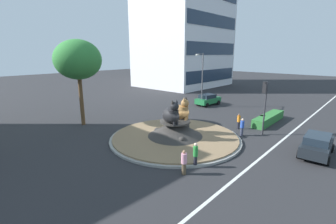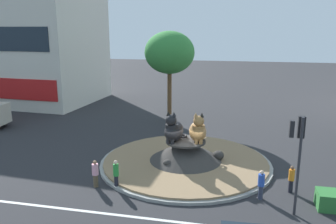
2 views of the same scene
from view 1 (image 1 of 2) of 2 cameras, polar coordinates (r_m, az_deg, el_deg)
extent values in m
plane|color=#28282B|center=(21.39, 1.72, -6.43)|extent=(160.00, 160.00, 0.00)
cube|color=silver|center=(17.95, 20.03, -11.45)|extent=(112.00, 0.20, 0.01)
cylinder|color=gray|center=(21.36, 1.72, -6.20)|extent=(11.53, 11.53, 0.18)
cylinder|color=#846B4C|center=(21.31, 1.72, -5.83)|extent=(11.07, 11.07, 0.12)
cone|color=#33302D|center=(21.07, 1.74, -3.93)|extent=(4.87, 4.87, 1.36)
cylinder|color=#33302D|center=(20.89, 1.75, -2.31)|extent=(2.68, 2.68, 0.12)
ellipsoid|color=#33302D|center=(23.11, 4.25, -3.32)|extent=(0.76, 0.75, 0.61)
ellipsoid|color=#33302D|center=(21.88, -2.47, -4.43)|extent=(0.63, 0.69, 0.51)
ellipsoid|color=#33302D|center=(19.65, 3.35, -6.63)|extent=(0.62, 0.55, 0.50)
ellipsoid|color=black|center=(20.03, 0.65, -0.86)|extent=(1.47, 2.01, 1.33)
cylinder|color=black|center=(19.71, 1.31, -0.66)|extent=(1.01, 1.01, 0.83)
sphere|color=black|center=(19.44, 1.57, 1.33)|extent=(0.73, 0.73, 0.73)
torus|color=black|center=(20.91, 0.02, -1.73)|extent=(0.92, 0.92, 0.17)
cone|color=black|center=(19.48, 2.04, 2.63)|extent=(0.35, 0.35, 0.30)
cone|color=black|center=(19.23, 1.11, 2.49)|extent=(0.35, 0.35, 0.30)
cylinder|color=black|center=(19.76, 2.19, -2.58)|extent=(0.23, 0.23, 0.33)
cylinder|color=black|center=(19.57, 1.50, -2.74)|extent=(0.23, 0.23, 0.33)
ellipsoid|color=#9E703D|center=(21.36, 2.86, 0.01)|extent=(1.51, 1.99, 1.29)
cylinder|color=#9E703D|center=(21.18, 3.73, 0.28)|extent=(1.01, 1.01, 0.81)
sphere|color=#9E703D|center=(20.97, 4.08, 2.11)|extent=(0.71, 0.71, 0.71)
torus|color=#9E703D|center=(22.05, 1.47, -0.92)|extent=(0.90, 0.90, 0.16)
cone|color=black|center=(21.07, 4.32, 3.30)|extent=(0.35, 0.35, 0.29)
cone|color=#9E703D|center=(20.72, 3.88, 3.13)|extent=(0.35, 0.35, 0.29)
cylinder|color=#9E703D|center=(21.35, 4.58, -1.37)|extent=(0.23, 0.23, 0.32)
cylinder|color=#9E703D|center=(21.09, 4.25, -1.55)|extent=(0.23, 0.23, 0.32)
cylinder|color=#2D2D33|center=(23.46, 22.20, 0.69)|extent=(0.14, 0.14, 4.97)
cube|color=black|center=(23.20, 22.14, 5.50)|extent=(0.32, 0.24, 1.05)
sphere|color=#360606|center=(23.19, 22.02, 6.30)|extent=(0.18, 0.18, 0.18)
sphere|color=orange|center=(23.22, 21.95, 5.53)|extent=(0.18, 0.18, 0.18)
sphere|color=black|center=(23.27, 21.88, 4.76)|extent=(0.18, 0.18, 0.18)
cube|color=black|center=(22.71, 22.23, 5.20)|extent=(0.20, 0.28, 0.80)
cube|color=silver|center=(57.70, 3.93, 23.15)|extent=(19.30, 15.69, 33.41)
cube|color=#233347|center=(52.61, 10.48, 8.64)|extent=(18.10, 0.16, 2.53)
cube|color=#233347|center=(52.41, 10.75, 14.71)|extent=(18.10, 0.16, 2.53)
cube|color=#233347|center=(52.81, 11.04, 20.75)|extent=(18.10, 0.16, 2.53)
cube|color=#2D7033|center=(28.30, 22.97, -1.50)|extent=(6.38, 1.20, 0.90)
cylinder|color=brown|center=(26.50, -20.03, 2.28)|extent=(0.40, 0.40, 4.94)
ellipsoid|color=#337F38|center=(26.04, -20.83, 11.69)|extent=(4.69, 4.69, 3.99)
cylinder|color=#4C4C51|center=(33.68, 8.22, 7.46)|extent=(0.16, 0.16, 7.45)
cylinder|color=#4C4C51|center=(32.49, 7.79, 13.65)|extent=(2.06, 0.60, 0.10)
cube|color=silver|center=(31.50, 7.09, 13.49)|extent=(0.50, 0.24, 0.16)
cylinder|color=black|center=(16.30, 6.56, -11.76)|extent=(0.24, 0.24, 0.80)
cylinder|color=#288C38|center=(15.99, 6.64, -9.33)|extent=(0.31, 0.31, 0.70)
sphere|color=beige|center=(15.81, 6.69, -7.78)|extent=(0.23, 0.23, 0.23)
cylinder|color=#33384C|center=(23.07, 17.28, -4.53)|extent=(0.26, 0.26, 0.76)
cylinder|color=#284CB2|center=(22.86, 17.40, -2.83)|extent=(0.35, 0.35, 0.66)
sphere|color=beige|center=(22.75, 17.48, -1.77)|extent=(0.22, 0.22, 0.22)
cylinder|color=black|center=(25.00, 16.54, -3.10)|extent=(0.24, 0.24, 0.73)
cylinder|color=orange|center=(24.81, 16.65, -1.58)|extent=(0.32, 0.32, 0.64)
sphere|color=brown|center=(24.70, 16.72, -0.63)|extent=(0.21, 0.21, 0.21)
cylinder|color=brown|center=(15.39, 3.84, -13.43)|extent=(0.28, 0.28, 0.75)
cylinder|color=pink|center=(15.08, 3.88, -11.05)|extent=(0.37, 0.37, 0.66)
sphere|color=#936B4C|center=(14.90, 3.91, -9.53)|extent=(0.22, 0.22, 0.22)
cube|color=#1E6B38|center=(35.45, 9.60, 2.77)|extent=(4.24, 2.07, 0.75)
cube|color=#19232D|center=(35.17, 9.44, 3.76)|extent=(2.42, 1.72, 0.55)
cylinder|color=black|center=(37.11, 9.76, 2.67)|extent=(0.65, 0.27, 0.64)
cylinder|color=black|center=(36.11, 12.00, 2.26)|extent=(0.65, 0.27, 0.64)
cylinder|color=black|center=(35.00, 7.08, 2.09)|extent=(0.65, 0.27, 0.64)
cylinder|color=black|center=(33.94, 9.39, 1.64)|extent=(0.65, 0.27, 0.64)
cube|color=black|center=(21.03, 32.12, -6.97)|extent=(4.37, 2.03, 0.77)
cube|color=#19232D|center=(20.62, 32.28, -5.43)|extent=(2.48, 1.71, 0.55)
cylinder|color=black|center=(22.57, 30.21, -6.43)|extent=(0.65, 0.26, 0.64)
cylinder|color=black|center=(22.44, 34.71, -7.16)|extent=(0.65, 0.26, 0.64)
cylinder|color=black|center=(19.93, 28.91, -8.83)|extent=(0.65, 0.26, 0.64)
cylinder|color=black|center=(19.79, 34.03, -9.68)|extent=(0.65, 0.26, 0.64)
cylinder|color=#2D4233|center=(27.66, 21.73, -1.72)|extent=(0.56, 0.56, 0.90)
camera|label=2|loc=(20.71, 68.21, 9.41)|focal=36.53mm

